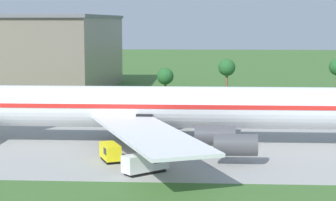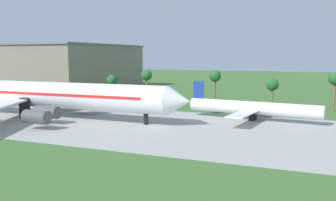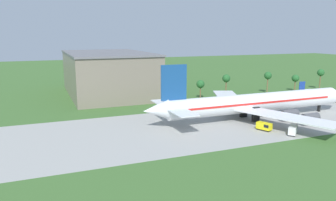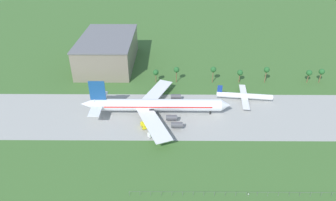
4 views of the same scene
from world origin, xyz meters
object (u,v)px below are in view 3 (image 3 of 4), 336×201
catering_van (265,126)px  terminal_building (108,73)px  jet_airliner (255,103)px  regional_aircraft (329,94)px  baggage_tug (293,129)px

catering_van → terminal_building: bearing=111.4°
jet_airliner → regional_aircraft: (50.15, 14.70, -2.68)m
baggage_tug → terminal_building: size_ratio=0.09×
regional_aircraft → catering_van: size_ratio=6.49×
regional_aircraft → catering_van: bearing=-153.8°
baggage_tug → catering_van: 8.07m
jet_airliner → terminal_building: bearing=118.9°
jet_airliner → baggage_tug: 19.22m
jet_airliner → regional_aircraft: bearing=16.3°
jet_airliner → terminal_building: size_ratio=1.30×
regional_aircraft → terminal_building: 101.17m
baggage_tug → catering_van: size_ratio=1.19×
regional_aircraft → terminal_building: (-86.76, 51.53, 7.18)m
jet_airliner → catering_van: bearing=-113.7°
baggage_tug → regional_aircraft: bearing=33.6°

